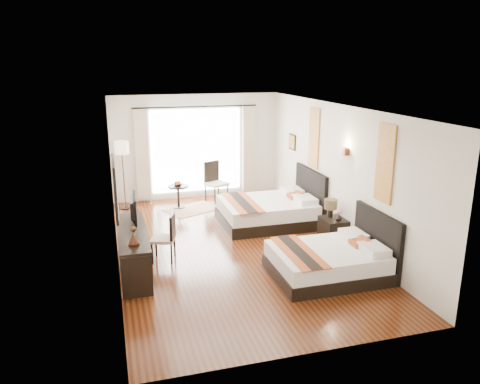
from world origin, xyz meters
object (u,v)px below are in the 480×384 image
object	(u,v)px
desk_chair	(165,246)
side_table	(178,197)
window_chair	(216,190)
fruit_bowl	(178,185)
vase	(339,220)
television	(130,208)
bed_far	(271,210)
console_desk	(133,250)
nightstand	(333,231)
floor_lamp	(122,152)
table_lamp	(331,206)
bed_near	(332,260)

from	to	relation	value
desk_chair	side_table	distance (m)	3.27
side_table	window_chair	size ratio (longest dim) A/B	0.55
desk_chair	fruit_bowl	distance (m)	3.27
vase	television	size ratio (longest dim) A/B	0.17
side_table	window_chair	distance (m)	1.08
television	fruit_bowl	xyz separation A→B (m)	(1.31, 2.89, -0.38)
vase	window_chair	distance (m)	4.09
bed_far	side_table	distance (m)	2.57
console_desk	bed_far	bearing A→B (deg)	27.63
nightstand	window_chair	bearing A→B (deg)	114.43
floor_lamp	television	bearing A→B (deg)	-90.17
bed_far	window_chair	size ratio (longest dim) A/B	2.01
vase	television	bearing A→B (deg)	171.86
console_desk	television	xyz separation A→B (m)	(0.02, 0.55, 0.61)
television	side_table	xyz separation A→B (m)	(1.32, 2.90, -0.70)
table_lamp	vase	world-z (taller)	table_lamp
nightstand	floor_lamp	distance (m)	5.50
bed_far	television	bearing A→B (deg)	-160.48
console_desk	vase	bearing A→B (deg)	-0.34
floor_lamp	bed_near	bearing A→B (deg)	-56.23
floor_lamp	window_chair	distance (m)	2.62
bed_far	table_lamp	bearing A→B (deg)	-61.48
console_desk	desk_chair	xyz separation A→B (m)	(0.59, 0.26, -0.10)
window_chair	fruit_bowl	bearing A→B (deg)	-98.55
bed_far	desk_chair	distance (m)	2.98
television	desk_chair	distance (m)	0.96
table_lamp	television	xyz separation A→B (m)	(-3.97, 0.29, 0.20)
nightstand	console_desk	world-z (taller)	console_desk
vase	fruit_bowl	distance (m)	4.39
desk_chair	vase	bearing A→B (deg)	-166.95
table_lamp	side_table	xyz separation A→B (m)	(-2.65, 3.19, -0.49)
desk_chair	side_table	size ratio (longest dim) A/B	1.55
bed_near	window_chair	distance (m)	4.99
nightstand	television	world-z (taller)	television
floor_lamp	fruit_bowl	distance (m)	1.58
nightstand	side_table	xyz separation A→B (m)	(-2.68, 3.31, 0.02)
television	side_table	world-z (taller)	television
nightstand	vase	world-z (taller)	vase
vase	fruit_bowl	size ratio (longest dim) A/B	0.61
nightstand	television	xyz separation A→B (m)	(-4.00, 0.41, 0.72)
bed_far	desk_chair	size ratio (longest dim) A/B	2.37
console_desk	side_table	world-z (taller)	console_desk
bed_near	desk_chair	xyz separation A→B (m)	(-2.73, 1.45, -0.01)
television	window_chair	xyz separation A→B (m)	(2.37, 3.17, -0.66)
table_lamp	television	world-z (taller)	television
table_lamp	fruit_bowl	distance (m)	4.15
vase	console_desk	size ratio (longest dim) A/B	0.06
floor_lamp	side_table	size ratio (longest dim) A/B	2.95
floor_lamp	side_table	distance (m)	1.78
vase	floor_lamp	bearing A→B (deg)	136.83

